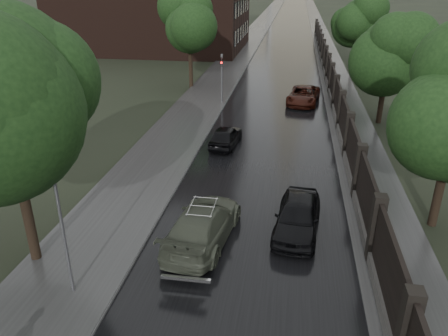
% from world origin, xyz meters
% --- Properties ---
extents(fence_right, '(0.45, 75.72, 2.70)m').
position_xyz_m(fence_right, '(4.60, 32.01, 1.01)').
color(fence_right, '#383533').
rests_on(fence_right, ground).
extents(tree_left_near, '(5.44, 5.44, 9.16)m').
position_xyz_m(tree_left_near, '(-7.60, 3.00, 6.42)').
color(tree_left_near, black).
rests_on(tree_left_near, ground).
extents(tree_left_far, '(4.25, 4.25, 7.39)m').
position_xyz_m(tree_left_far, '(-8.00, 30.00, 5.24)').
color(tree_left_far, black).
rests_on(tree_left_far, ground).
extents(tree_right_b, '(4.08, 4.08, 7.01)m').
position_xyz_m(tree_right_b, '(7.50, 22.00, 4.95)').
color(tree_right_b, black).
rests_on(tree_right_b, ground).
extents(tree_right_c, '(4.08, 4.08, 7.01)m').
position_xyz_m(tree_right_c, '(7.50, 40.00, 4.95)').
color(tree_right_c, black).
rests_on(tree_right_c, ground).
extents(lamp_post, '(0.25, 0.12, 5.11)m').
position_xyz_m(lamp_post, '(-5.40, 1.50, 2.67)').
color(lamp_post, '#59595E').
rests_on(lamp_post, ground).
extents(traffic_light, '(0.16, 0.32, 4.00)m').
position_xyz_m(traffic_light, '(-4.30, 24.99, 2.40)').
color(traffic_light, '#59595E').
rests_on(traffic_light, ground).
extents(volga_sedan, '(2.70, 5.43, 1.52)m').
position_xyz_m(volga_sedan, '(-1.81, 5.27, 0.76)').
color(volga_sedan, '#414638').
rests_on(volga_sedan, ground).
extents(hatchback_left, '(1.83, 3.84, 1.27)m').
position_xyz_m(hatchback_left, '(-2.54, 15.76, 0.63)').
color(hatchback_left, black).
rests_on(hatchback_left, ground).
extents(car_right_near, '(2.13, 4.43, 1.46)m').
position_xyz_m(car_right_near, '(1.85, 6.55, 0.73)').
color(car_right_near, black).
rests_on(car_right_near, ground).
extents(car_right_far, '(2.94, 5.21, 1.38)m').
position_xyz_m(car_right_far, '(2.21, 26.17, 0.69)').
color(car_right_far, black).
rests_on(car_right_far, ground).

